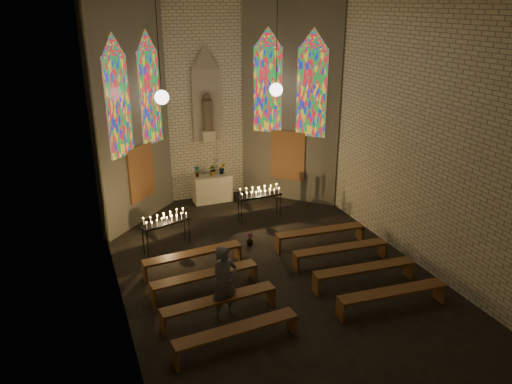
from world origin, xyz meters
The scene contains 18 objects.
floor centered at (0.00, 0.00, 0.00)m, with size 12.00×12.00×0.00m, color black.
room centered at (0.00, 3.37, 3.72)m, with size 8.22×12.43×7.00m.
altar centered at (0.00, 5.45, 0.50)m, with size 1.40×0.60×1.00m, color beige.
flower_vase_left centered at (-0.55, 5.49, 1.21)m, with size 0.22×0.15×0.42m, color #4C723F.
flower_vase_center centered at (0.06, 5.49, 1.20)m, with size 0.37×0.32×0.41m, color #4C723F.
flower_vase_right centered at (0.41, 5.50, 1.22)m, with size 0.24×0.19×0.44m, color #4C723F.
aisle_flower_pot centered at (0.00, 1.60, 0.19)m, with size 0.22×0.22×0.39m, color #4C723F.
votive_stand_left centered at (-2.38, 2.30, 0.93)m, with size 1.52×0.76×1.09m.
votive_stand_right centered at (0.99, 3.27, 0.95)m, with size 1.51×0.38×1.10m.
pew_left_0 centered at (-1.97, 0.82, 0.43)m, with size 2.79×0.59×0.53m.
pew_right_0 centered at (1.97, 0.82, 0.43)m, with size 2.79×0.59×0.53m.
pew_left_1 centered at (-1.97, -0.38, 0.43)m, with size 2.79×0.59×0.53m.
pew_right_1 centered at (1.97, -0.38, 0.43)m, with size 2.79×0.59×0.53m.
pew_left_2 centered at (-1.97, -1.58, 0.43)m, with size 2.79×0.59×0.53m.
pew_right_2 centered at (1.97, -1.58, 0.43)m, with size 2.79×0.59×0.53m.
pew_left_3 centered at (-1.97, -2.78, 0.43)m, with size 2.79×0.59×0.53m.
pew_right_3 centered at (1.97, -2.78, 0.43)m, with size 2.79×0.59×0.53m.
visitor centered at (-1.82, -1.57, 0.91)m, with size 0.66×0.43×1.81m, color #545660.
Camera 1 is at (-4.79, -11.07, 6.98)m, focal length 35.00 mm.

